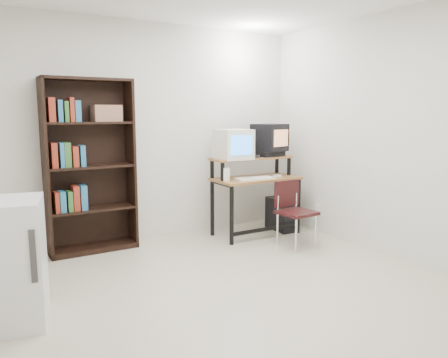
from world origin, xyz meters
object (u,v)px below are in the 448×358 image
school_chair (293,207)px  mini_fridge (4,263)px  computer_desk (255,182)px  crt_monitor (233,144)px  bookshelf (89,165)px  pc_tower (280,214)px  crt_tv (270,137)px

school_chair → mini_fridge: mini_fridge is taller
computer_desk → crt_monitor: bearing=160.9°
bookshelf → mini_fridge: 1.83m
computer_desk → mini_fridge: 3.14m
pc_tower → bookshelf: bearing=174.6°
crt_tv → mini_fridge: (-3.22, -1.15, -0.76)m
computer_desk → crt_monitor: crt_monitor is taller
pc_tower → bookshelf: (-2.37, 0.40, 0.77)m
crt_tv → mini_fridge: crt_tv is taller
bookshelf → mini_fridge: (-0.98, -1.45, -0.51)m
school_chair → mini_fridge: 3.06m
computer_desk → school_chair: bearing=-82.0°
computer_desk → crt_monitor: size_ratio=2.69×
crt_monitor → pc_tower: size_ratio=0.90×
school_chair → pc_tower: bearing=59.5°
pc_tower → crt_monitor: bearing=175.4°
crt_tv → mini_fridge: 3.51m
crt_tv → bookshelf: 2.28m
crt_monitor → mini_fridge: crt_monitor is taller
computer_desk → mini_fridge: computer_desk is taller
crt_tv → school_chair: 1.07m
crt_monitor → bookshelf: 1.73m
bookshelf → mini_fridge: bookshelf is taller
school_chair → bookshelf: 2.35m
crt_monitor → school_chair: crt_monitor is taller
computer_desk → school_chair: size_ratio=1.44×
computer_desk → bookshelf: bearing=168.8°
computer_desk → pc_tower: computer_desk is taller
crt_monitor → crt_tv: (0.55, -0.01, 0.07)m
crt_tv → bookshelf: size_ratio=0.24×
pc_tower → mini_fridge: 3.52m
crt_monitor → pc_tower: crt_monitor is taller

